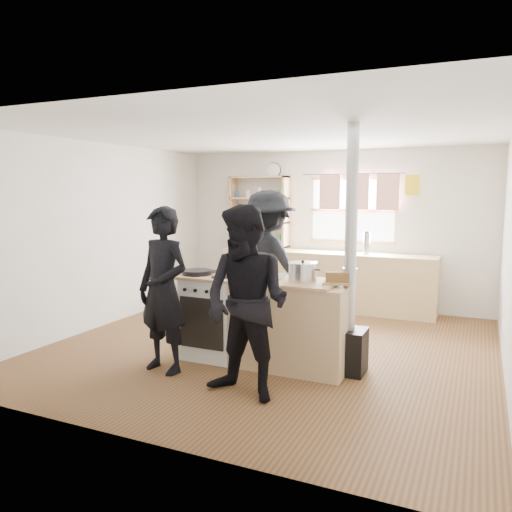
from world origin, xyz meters
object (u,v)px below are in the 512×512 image
at_px(skillet_greens, 197,272).
at_px(flue_heater, 349,309).
at_px(roast_tray, 265,274).
at_px(bread_board, 337,279).
at_px(person_near_right, 247,303).
at_px(thermos, 367,243).
at_px(stockpot_counter, 303,272).
at_px(cooking_island, 264,321).
at_px(person_near_left, 163,290).
at_px(stockpot_stove, 232,267).
at_px(person_far, 268,264).

bearing_deg(skillet_greens, flue_heater, 6.18).
xyz_separation_m(roast_tray, bread_board, (0.78, -0.01, 0.01)).
height_order(bread_board, person_near_right, person_near_right).
bearing_deg(thermos, person_near_right, -94.34).
xyz_separation_m(skillet_greens, stockpot_counter, (1.21, 0.07, 0.07)).
relative_size(cooking_island, roast_tray, 4.65).
bearing_deg(person_near_left, roast_tray, 47.29).
distance_m(stockpot_stove, flue_heater, 1.38).
bearing_deg(flue_heater, stockpot_counter, -166.69).
bearing_deg(roast_tray, bread_board, -0.45).
distance_m(roast_tray, person_far, 1.04).
bearing_deg(cooking_island, person_near_right, -76.33).
xyz_separation_m(stockpot_counter, person_near_left, (-1.28, -0.62, -0.18)).
bearing_deg(stockpot_stove, bread_board, -5.45).
distance_m(stockpot_stove, person_near_left, 0.87).
relative_size(stockpot_counter, bread_board, 0.93).
relative_size(thermos, stockpot_stove, 1.52).
height_order(flue_heater, person_far, flue_heater).
xyz_separation_m(cooking_island, roast_tray, (0.00, 0.01, 0.50)).
relative_size(skillet_greens, stockpot_counter, 1.16).
bearing_deg(person_near_right, skillet_greens, 150.18).
height_order(thermos, bread_board, thermos).
relative_size(stockpot_stove, person_near_left, 0.13).
relative_size(skillet_greens, bread_board, 1.07).
bearing_deg(person_near_right, thermos, 95.16).
bearing_deg(person_near_right, bread_board, 67.38).
height_order(thermos, flue_heater, flue_heater).
relative_size(stockpot_stove, person_near_right, 0.13).
distance_m(skillet_greens, person_near_left, 0.56).
height_order(roast_tray, stockpot_stove, stockpot_stove).
height_order(skillet_greens, roast_tray, roast_tray).
relative_size(cooking_island, flue_heater, 0.79).
xyz_separation_m(thermos, person_far, (-0.87, -1.79, -0.14)).
xyz_separation_m(thermos, person_near_left, (-1.34, -3.40, -0.22)).
distance_m(stockpot_counter, flue_heater, 0.60).
xyz_separation_m(bread_board, person_far, (-1.16, 0.98, -0.05)).
xyz_separation_m(cooking_island, person_near_right, (0.22, -0.90, 0.40)).
distance_m(stockpot_stove, bread_board, 1.23).
xyz_separation_m(stockpot_stove, person_near_left, (-0.41, -0.75, -0.16)).
bearing_deg(person_near_left, person_near_right, -3.94).
distance_m(flue_heater, person_near_left, 1.90).
bearing_deg(bread_board, person_near_left, -158.72).
xyz_separation_m(cooking_island, stockpot_stove, (-0.44, 0.12, 0.54)).
distance_m(stockpot_stove, person_near_right, 1.22).
height_order(thermos, roast_tray, thermos).
height_order(stockpot_counter, person_near_right, person_near_right).
height_order(cooking_island, stockpot_counter, stockpot_counter).
relative_size(stockpot_counter, person_near_right, 0.17).
bearing_deg(stockpot_stove, person_far, 85.33).
bearing_deg(person_far, person_near_left, 92.15).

